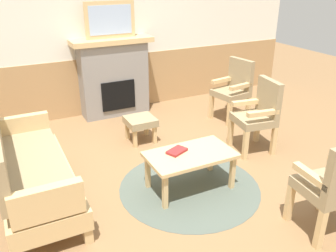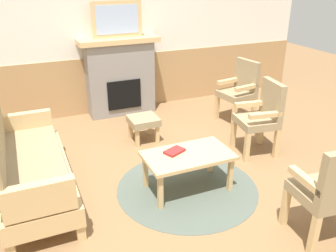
{
  "view_description": "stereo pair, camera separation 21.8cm",
  "coord_description": "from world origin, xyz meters",
  "views": [
    {
      "loc": [
        -1.76,
        -3.15,
        2.29
      ],
      "look_at": [
        0.0,
        0.35,
        0.55
      ],
      "focal_mm": 38.09,
      "sensor_mm": 36.0,
      "label": 1
    },
    {
      "loc": [
        -1.56,
        -3.25,
        2.29
      ],
      "look_at": [
        0.0,
        0.35,
        0.55
      ],
      "focal_mm": 38.09,
      "sensor_mm": 36.0,
      "label": 2
    }
  ],
  "objects": [
    {
      "name": "book_on_table",
      "position": [
        -0.12,
        -0.11,
        0.46
      ],
      "size": [
        0.26,
        0.22,
        0.03
      ],
      "primitive_type": "cube",
      "rotation": [
        0.0,
        0.0,
        0.41
      ],
      "color": "maroon",
      "rests_on": "coffee_table"
    },
    {
      "name": "couch",
      "position": [
        -1.61,
        0.29,
        0.4
      ],
      "size": [
        0.7,
        1.8,
        0.98
      ],
      "color": "tan",
      "rests_on": "ground_plane"
    },
    {
      "name": "coffee_table",
      "position": [
        0.0,
        -0.2,
        0.39
      ],
      "size": [
        0.96,
        0.56,
        0.44
      ],
      "color": "tan",
      "rests_on": "ground_plane"
    },
    {
      "name": "ground_plane",
      "position": [
        0.0,
        0.0,
        0.0
      ],
      "size": [
        14.0,
        14.0,
        0.0
      ],
      "primitive_type": "plane",
      "color": "olive"
    },
    {
      "name": "fireplace",
      "position": [
        0.0,
        2.35,
        0.65
      ],
      "size": [
        1.3,
        0.44,
        1.28
      ],
      "color": "gray",
      "rests_on": "ground_plane"
    },
    {
      "name": "footstool",
      "position": [
        -0.03,
        1.16,
        0.28
      ],
      "size": [
        0.4,
        0.4,
        0.36
      ],
      "color": "tan",
      "rests_on": "ground_plane"
    },
    {
      "name": "armchair_near_fireplace",
      "position": [
        1.29,
        0.22,
        0.54
      ],
      "size": [
        0.55,
        0.55,
        0.98
      ],
      "color": "tan",
      "rests_on": "ground_plane"
    },
    {
      "name": "framed_picture",
      "position": [
        0.0,
        2.35,
        1.56
      ],
      "size": [
        0.8,
        0.04,
        0.56
      ],
      "color": "tan",
      "rests_on": "fireplace"
    },
    {
      "name": "armchair_by_window_left",
      "position": [
        1.66,
        1.27,
        0.54
      ],
      "size": [
        0.55,
        0.55,
        0.98
      ],
      "color": "tan",
      "rests_on": "ground_plane"
    },
    {
      "name": "wall_back",
      "position": [
        0.0,
        2.6,
        1.31
      ],
      "size": [
        7.2,
        0.14,
        2.7
      ],
      "color": "silver",
      "rests_on": "ground_plane"
    },
    {
      "name": "round_rug",
      "position": [
        0.0,
        -0.2,
        0.0
      ],
      "size": [
        1.6,
        1.6,
        0.01
      ],
      "primitive_type": "cylinder",
      "color": "#4C564C",
      "rests_on": "ground_plane"
    },
    {
      "name": "armchair_front_left",
      "position": [
        0.76,
        -1.43,
        0.54
      ],
      "size": [
        0.53,
        0.53,
        0.98
      ],
      "color": "tan",
      "rests_on": "ground_plane"
    }
  ]
}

